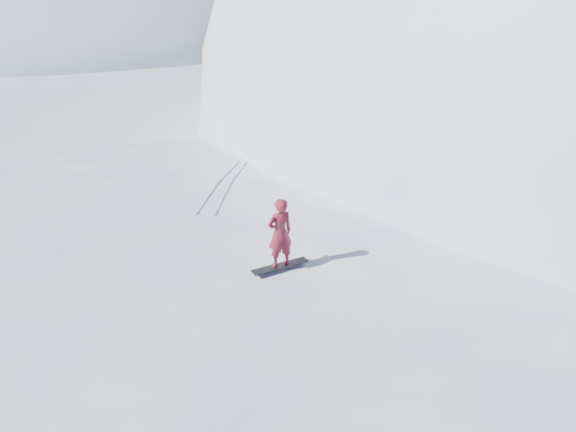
# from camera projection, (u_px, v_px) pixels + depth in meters

# --- Properties ---
(ground) EXTENTS (400.00, 400.00, 0.00)m
(ground) POSITION_uv_depth(u_px,v_px,m) (195.00, 309.00, 17.95)
(ground) COLOR white
(ground) RESTS_ON ground
(near_ridge) EXTENTS (36.00, 28.00, 4.80)m
(near_ridge) POSITION_uv_depth(u_px,v_px,m) (251.00, 267.00, 20.41)
(near_ridge) COLOR white
(near_ridge) RESTS_ON ground
(peak_shoulder) EXTENTS (28.00, 24.00, 18.00)m
(peak_shoulder) POSITION_uv_depth(u_px,v_px,m) (473.00, 147.00, 33.72)
(peak_shoulder) COLOR white
(peak_shoulder) RESTS_ON ground
(far_ridge_c) EXTENTS (140.00, 90.00, 36.00)m
(far_ridge_c) POSITION_uv_depth(u_px,v_px,m) (206.00, 12.00, 123.60)
(far_ridge_c) COLOR white
(far_ridge_c) RESTS_ON ground
(wind_bumps) EXTENTS (16.00, 14.40, 1.00)m
(wind_bumps) POSITION_uv_depth(u_px,v_px,m) (202.00, 275.00, 19.94)
(wind_bumps) COLOR white
(wind_bumps) RESTS_ON ground
(snowboard) EXTENTS (1.48, 1.34, 0.03)m
(snowboard) POSITION_uv_depth(u_px,v_px,m) (280.00, 266.00, 15.64)
(snowboard) COLOR black
(snowboard) RESTS_ON near_ridge
(snowboarder) EXTENTS (0.87, 0.85, 2.01)m
(snowboarder) POSITION_uv_depth(u_px,v_px,m) (280.00, 233.00, 15.22)
(snowboarder) COLOR maroon
(snowboarder) RESTS_ON snowboard
(board_tracks) EXTENTS (1.24, 5.98, 0.04)m
(board_tracks) POSITION_uv_depth(u_px,v_px,m) (224.00, 182.00, 21.54)
(board_tracks) COLOR silver
(board_tracks) RESTS_ON ground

